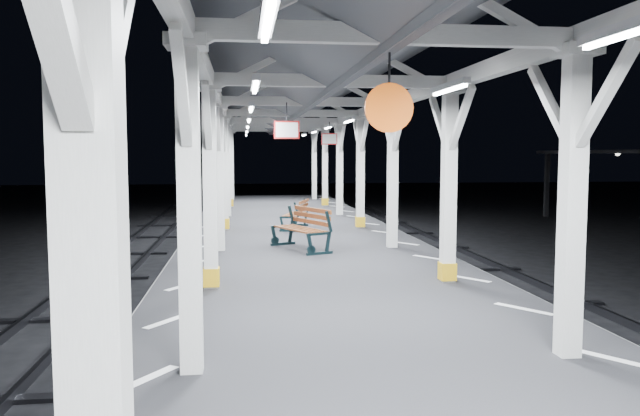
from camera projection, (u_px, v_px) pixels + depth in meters
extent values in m
plane|color=black|center=(353.00, 386.00, 8.58)|extent=(120.00, 120.00, 0.00)
cube|color=black|center=(353.00, 351.00, 8.54)|extent=(6.00, 50.00, 1.00)
cube|color=silver|center=(170.00, 320.00, 8.19)|extent=(1.00, 48.00, 0.01)
cube|color=silver|center=(524.00, 309.00, 8.80)|extent=(1.00, 48.00, 0.01)
cube|color=#2D2D33|center=(13.00, 396.00, 8.03)|extent=(0.08, 60.00, 0.16)
cube|color=silver|center=(94.00, 321.00, 2.18)|extent=(0.22, 0.22, 3.20)
cube|color=silver|center=(116.00, 19.00, 2.62)|extent=(0.10, 0.99, 0.99)
cube|color=silver|center=(189.00, 214.00, 6.13)|extent=(0.22, 0.22, 3.20)
cube|color=silver|center=(186.00, 42.00, 5.99)|extent=(0.40, 0.40, 0.12)
cube|color=silver|center=(192.00, 100.00, 6.58)|extent=(0.10, 0.99, 0.99)
cube|color=silver|center=(182.00, 90.00, 5.49)|extent=(0.10, 0.99, 0.99)
cube|color=silver|center=(210.00, 190.00, 10.09)|extent=(0.22, 0.22, 3.20)
cube|color=silver|center=(209.00, 87.00, 9.95)|extent=(0.40, 0.40, 0.12)
cube|color=gold|center=(211.00, 277.00, 10.21)|extent=(0.26, 0.26, 0.30)
cube|color=silver|center=(211.00, 121.00, 10.53)|extent=(0.10, 0.99, 0.99)
cube|color=silver|center=(207.00, 117.00, 9.45)|extent=(0.10, 0.99, 0.99)
cube|color=silver|center=(219.00, 180.00, 14.04)|extent=(0.22, 0.22, 3.20)
cube|color=silver|center=(218.00, 106.00, 13.90)|extent=(0.40, 0.40, 0.12)
cube|color=silver|center=(219.00, 130.00, 14.49)|extent=(0.10, 0.99, 0.99)
cube|color=silver|center=(218.00, 128.00, 13.40)|extent=(0.10, 0.99, 0.99)
cube|color=silver|center=(224.00, 175.00, 18.00)|extent=(0.22, 0.22, 3.20)
cube|color=silver|center=(224.00, 117.00, 17.86)|extent=(0.40, 0.40, 0.12)
cube|color=gold|center=(225.00, 223.00, 18.12)|extent=(0.26, 0.26, 0.30)
cube|color=silver|center=(224.00, 135.00, 18.44)|extent=(0.10, 0.99, 0.99)
cube|color=silver|center=(223.00, 134.00, 17.36)|extent=(0.10, 0.99, 0.99)
cube|color=silver|center=(228.00, 171.00, 21.95)|extent=(0.22, 0.22, 3.20)
cube|color=silver|center=(227.00, 124.00, 21.81)|extent=(0.40, 0.40, 0.12)
cube|color=silver|center=(227.00, 139.00, 22.40)|extent=(0.10, 0.99, 0.99)
cube|color=silver|center=(227.00, 138.00, 21.31)|extent=(0.10, 0.99, 0.99)
cube|color=silver|center=(230.00, 168.00, 25.91)|extent=(0.22, 0.22, 3.20)
cube|color=silver|center=(229.00, 128.00, 25.77)|extent=(0.40, 0.40, 0.12)
cube|color=gold|center=(230.00, 202.00, 26.03)|extent=(0.26, 0.26, 0.30)
cube|color=silver|center=(230.00, 141.00, 26.35)|extent=(0.10, 0.99, 0.99)
cube|color=silver|center=(229.00, 140.00, 25.27)|extent=(0.10, 0.99, 0.99)
cube|color=silver|center=(231.00, 167.00, 29.86)|extent=(0.22, 0.22, 3.20)
cube|color=silver|center=(231.00, 132.00, 29.72)|extent=(0.40, 0.40, 0.12)
cube|color=silver|center=(231.00, 143.00, 30.31)|extent=(0.10, 0.99, 0.99)
cube|color=silver|center=(231.00, 142.00, 29.22)|extent=(0.10, 0.99, 0.99)
cube|color=silver|center=(572.00, 209.00, 6.63)|extent=(0.22, 0.22, 3.20)
cube|color=silver|center=(577.00, 50.00, 6.48)|extent=(0.40, 0.40, 0.12)
cube|color=silver|center=(550.00, 104.00, 7.07)|extent=(0.10, 0.99, 0.99)
cube|color=silver|center=(606.00, 95.00, 5.98)|extent=(0.10, 0.99, 0.99)
cube|color=silver|center=(449.00, 189.00, 10.58)|extent=(0.22, 0.22, 3.20)
cube|color=silver|center=(450.00, 90.00, 10.44)|extent=(0.40, 0.40, 0.12)
cube|color=gold|center=(447.00, 271.00, 10.70)|extent=(0.26, 0.26, 0.30)
cube|color=silver|center=(440.00, 122.00, 11.03)|extent=(0.10, 0.99, 0.99)
cube|color=silver|center=(461.00, 119.00, 9.94)|extent=(0.10, 0.99, 0.99)
cube|color=silver|center=(393.00, 179.00, 14.54)|extent=(0.22, 0.22, 3.20)
cube|color=silver|center=(393.00, 108.00, 14.39)|extent=(0.40, 0.40, 0.12)
cube|color=silver|center=(388.00, 131.00, 14.98)|extent=(0.10, 0.99, 0.99)
cube|color=silver|center=(399.00, 129.00, 13.89)|extent=(0.10, 0.99, 0.99)
cube|color=silver|center=(360.00, 174.00, 18.49)|extent=(0.22, 0.22, 3.20)
cube|color=silver|center=(361.00, 118.00, 18.35)|extent=(0.40, 0.40, 0.12)
cube|color=gold|center=(360.00, 222.00, 18.61)|extent=(0.26, 0.26, 0.30)
cube|color=silver|center=(357.00, 136.00, 18.94)|extent=(0.10, 0.99, 0.99)
cube|color=silver|center=(364.00, 135.00, 17.85)|extent=(0.10, 0.99, 0.99)
cube|color=silver|center=(340.00, 171.00, 22.45)|extent=(0.22, 0.22, 3.20)
cube|color=silver|center=(340.00, 124.00, 22.30)|extent=(0.40, 0.40, 0.12)
cube|color=silver|center=(337.00, 139.00, 22.89)|extent=(0.10, 0.99, 0.99)
cube|color=silver|center=(342.00, 138.00, 21.80)|extent=(0.10, 0.99, 0.99)
cube|color=silver|center=(325.00, 168.00, 26.40)|extent=(0.22, 0.22, 3.20)
cube|color=silver|center=(325.00, 129.00, 26.26)|extent=(0.40, 0.40, 0.12)
cube|color=gold|center=(325.00, 202.00, 26.52)|extent=(0.26, 0.26, 0.30)
cube|color=silver|center=(323.00, 141.00, 26.85)|extent=(0.10, 0.99, 0.99)
cube|color=silver|center=(327.00, 141.00, 25.76)|extent=(0.10, 0.99, 0.99)
cube|color=silver|center=(314.00, 166.00, 30.35)|extent=(0.22, 0.22, 3.20)
cube|color=silver|center=(314.00, 132.00, 30.21)|extent=(0.40, 0.40, 0.12)
cube|color=silver|center=(313.00, 143.00, 30.80)|extent=(0.10, 0.99, 0.99)
cube|color=silver|center=(316.00, 143.00, 29.71)|extent=(0.10, 0.99, 0.99)
cube|color=silver|center=(200.00, 60.00, 7.96)|extent=(0.18, 48.00, 0.24)
cube|color=silver|center=(499.00, 66.00, 8.45)|extent=(0.18, 48.00, 0.24)
cube|color=silver|center=(390.00, 34.00, 6.23)|extent=(4.20, 0.14, 0.20)
cube|color=silver|center=(332.00, 81.00, 10.18)|extent=(4.20, 0.14, 0.20)
cube|color=silver|center=(307.00, 101.00, 14.14)|extent=(4.20, 0.14, 0.20)
cube|color=silver|center=(293.00, 113.00, 18.09)|extent=(4.20, 0.14, 0.20)
cube|color=silver|center=(284.00, 121.00, 22.05)|extent=(4.20, 0.14, 0.20)
cube|color=silver|center=(278.00, 126.00, 26.00)|extent=(4.20, 0.14, 0.20)
cube|color=silver|center=(273.00, 129.00, 29.96)|extent=(4.20, 0.14, 0.20)
cube|color=#4C4F53|center=(255.00, 19.00, 8.00)|extent=(2.80, 49.00, 1.45)
cube|color=#4C4F53|center=(450.00, 24.00, 8.32)|extent=(2.80, 49.00, 1.45)
cube|color=silver|center=(268.00, 15.00, 4.11)|extent=(0.10, 1.35, 0.08)
cube|color=white|center=(268.00, 23.00, 4.12)|extent=(0.05, 1.25, 0.05)
cube|color=silver|center=(255.00, 83.00, 8.07)|extent=(0.10, 1.35, 0.08)
cube|color=white|center=(255.00, 87.00, 8.07)|extent=(0.05, 1.25, 0.05)
cube|color=silver|center=(251.00, 107.00, 12.02)|extent=(0.10, 1.35, 0.08)
cube|color=white|center=(251.00, 109.00, 12.03)|extent=(0.05, 1.25, 0.05)
cube|color=silver|center=(249.00, 119.00, 15.98)|extent=(0.10, 1.35, 0.08)
cube|color=white|center=(249.00, 120.00, 15.98)|extent=(0.05, 1.25, 0.05)
cube|color=silver|center=(248.00, 126.00, 19.93)|extent=(0.10, 1.35, 0.08)
cube|color=white|center=(248.00, 127.00, 19.94)|extent=(0.05, 1.25, 0.05)
cube|color=silver|center=(247.00, 130.00, 23.89)|extent=(0.10, 1.35, 0.08)
cube|color=white|center=(247.00, 132.00, 23.89)|extent=(0.05, 1.25, 0.05)
cube|color=silver|center=(246.00, 134.00, 27.84)|extent=(0.10, 1.35, 0.08)
cube|color=white|center=(246.00, 135.00, 27.85)|extent=(0.05, 1.25, 0.05)
cube|color=silver|center=(634.00, 25.00, 4.43)|extent=(0.10, 1.35, 0.08)
cube|color=white|center=(633.00, 32.00, 4.44)|extent=(0.05, 1.25, 0.05)
cube|color=silver|center=(449.00, 86.00, 8.39)|extent=(0.10, 1.35, 0.08)
cube|color=white|center=(449.00, 90.00, 8.39)|extent=(0.05, 1.25, 0.05)
cube|color=silver|center=(383.00, 108.00, 12.34)|extent=(0.10, 1.35, 0.08)
cube|color=white|center=(383.00, 110.00, 12.35)|extent=(0.05, 1.25, 0.05)
cube|color=silver|center=(349.00, 119.00, 16.30)|extent=(0.10, 1.35, 0.08)
cube|color=white|center=(349.00, 121.00, 16.30)|extent=(0.05, 1.25, 0.05)
cube|color=silver|center=(328.00, 126.00, 20.25)|extent=(0.10, 1.35, 0.08)
cube|color=white|center=(328.00, 128.00, 20.26)|extent=(0.05, 1.25, 0.05)
cube|color=silver|center=(314.00, 131.00, 24.21)|extent=(0.10, 1.35, 0.08)
cube|color=white|center=(314.00, 132.00, 24.21)|extent=(0.05, 1.25, 0.05)
cube|color=silver|center=(304.00, 134.00, 28.16)|extent=(0.10, 1.35, 0.08)
cube|color=white|center=(304.00, 135.00, 28.17)|extent=(0.05, 1.25, 0.05)
cylinder|color=black|center=(389.00, 68.00, 6.26)|extent=(0.02, 0.02, 0.30)
cylinder|color=#F75B0D|center=(389.00, 108.00, 6.29)|extent=(0.50, 0.04, 0.50)
cylinder|color=black|center=(287.00, 112.00, 12.25)|extent=(0.02, 0.02, 0.36)
cube|color=red|center=(287.00, 130.00, 12.28)|extent=(0.50, 0.03, 0.35)
cube|color=white|center=(287.00, 130.00, 12.28)|extent=(0.44, 0.04, 0.29)
cylinder|color=black|center=(329.00, 128.00, 19.47)|extent=(0.02, 0.02, 0.36)
cube|color=red|center=(329.00, 139.00, 19.50)|extent=(0.50, 0.03, 0.35)
cube|color=white|center=(329.00, 139.00, 19.50)|extent=(0.44, 0.05, 0.29)
cube|color=black|center=(547.00, 184.00, 31.91)|extent=(0.20, 0.20, 3.30)
sphere|color=silver|center=(618.00, 154.00, 25.85)|extent=(0.20, 0.20, 0.20)
sphere|color=silver|center=(548.00, 154.00, 31.78)|extent=(0.20, 0.20, 0.20)
cube|color=black|center=(320.00, 253.00, 13.57)|extent=(0.61, 0.32, 0.06)
cube|color=black|center=(310.00, 244.00, 13.43)|extent=(0.17, 0.12, 0.49)
cube|color=black|center=(328.00, 243.00, 13.66)|extent=(0.16, 0.11, 0.49)
cube|color=black|center=(329.00, 222.00, 13.63)|extent=(0.18, 0.12, 0.47)
cube|color=black|center=(283.00, 244.00, 15.03)|extent=(0.61, 0.32, 0.06)
cube|color=black|center=(274.00, 236.00, 14.89)|extent=(0.17, 0.12, 0.49)
cube|color=black|center=(291.00, 234.00, 15.12)|extent=(0.16, 0.11, 0.49)
cube|color=black|center=(291.00, 215.00, 15.09)|extent=(0.18, 0.12, 0.47)
cube|color=brown|center=(292.00, 229.00, 14.15)|extent=(0.75, 1.52, 0.04)
cube|color=brown|center=(297.00, 229.00, 14.22)|extent=(0.75, 1.52, 0.04)
cube|color=brown|center=(303.00, 229.00, 14.29)|extent=(0.75, 1.52, 0.04)
cube|color=brown|center=(308.00, 228.00, 14.37)|extent=(0.75, 1.52, 0.04)
cube|color=brown|center=(311.00, 222.00, 14.39)|extent=(0.71, 1.50, 0.10)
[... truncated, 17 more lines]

